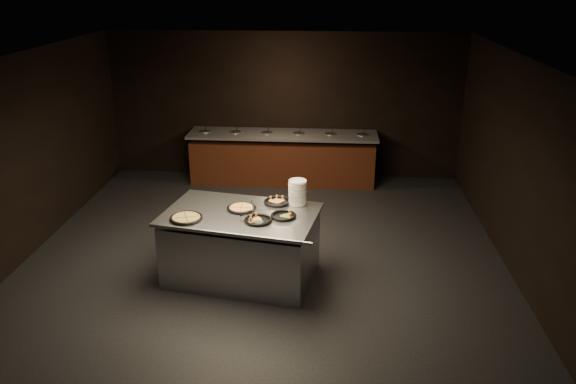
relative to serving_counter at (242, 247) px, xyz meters
name	(u,v)px	position (x,y,z in m)	size (l,w,h in m)	color
room	(260,173)	(0.24, 0.26, 0.99)	(7.02, 8.02, 2.92)	black
salad_bar	(283,161)	(0.24, 3.82, -0.02)	(3.70, 0.83, 1.18)	#501F12
serving_counter	(242,247)	(0.00, 0.00, 0.00)	(2.20, 1.63, 0.97)	silver
plate_stack	(297,192)	(0.74, 0.36, 0.68)	(0.25, 0.25, 0.35)	silver
pan_veggie_whole	(186,218)	(-0.67, -0.25, 0.53)	(0.43, 0.43, 0.04)	black
pan_cheese_whole	(241,208)	(0.00, 0.12, 0.53)	(0.39, 0.39, 0.04)	black
pan_cheese_slices_a	(277,202)	(0.46, 0.39, 0.52)	(0.38, 0.38, 0.04)	black
pan_cheese_slices_b	(258,220)	(0.27, -0.25, 0.52)	(0.36, 0.36, 0.04)	black
pan_veggie_slices	(284,216)	(0.58, -0.08, 0.52)	(0.34, 0.34, 0.04)	black
server_left	(252,208)	(0.16, 0.02, 0.58)	(0.18, 0.31, 0.16)	silver
server_right	(250,216)	(0.17, -0.27, 0.59)	(0.33, 0.19, 0.17)	silver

